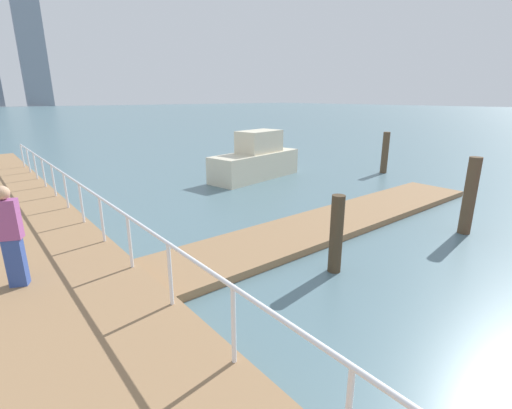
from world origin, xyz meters
TOP-DOWN VIEW (x-y plane):
  - ground_plane at (0.00, 20.00)m, footprint 300.00×300.00m
  - floating_dock at (2.75, 10.76)m, footprint 12.51×2.00m
  - boardwalk_railing at (-3.15, 10.10)m, footprint 0.06×28.93m
  - dock_piling_1 at (0.41, 8.85)m, footprint 0.28×0.28m
  - dock_piling_2 at (4.97, 8.09)m, footprint 0.32×0.32m
  - dock_piling_3 at (10.56, 14.11)m, footprint 0.32×0.32m
  - moored_boat_0 at (4.98, 17.14)m, footprint 4.80×2.30m
  - pedestrian_0 at (-4.95, 11.51)m, footprint 0.42×0.35m

SIDE VIEW (x-z plane):
  - ground_plane at x=0.00m, z-range 0.00..0.00m
  - floating_dock at x=2.75m, z-range 0.00..0.18m
  - moored_boat_0 at x=4.98m, z-range -0.24..1.89m
  - dock_piling_1 at x=0.41m, z-range 0.00..1.68m
  - dock_piling_3 at x=10.56m, z-range 0.00..1.97m
  - dock_piling_2 at x=4.97m, z-range 0.00..2.09m
  - boardwalk_railing at x=-3.15m, z-range 0.70..1.78m
  - pedestrian_0 at x=-4.95m, z-range 0.44..2.24m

